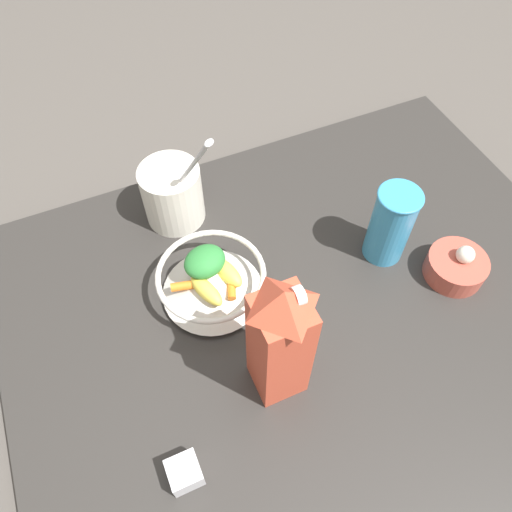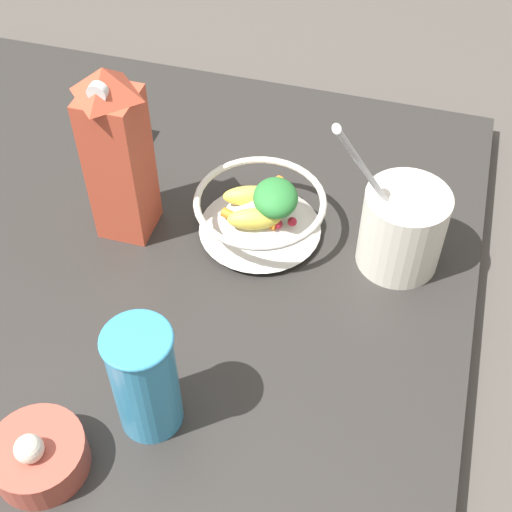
{
  "view_description": "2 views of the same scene",
  "coord_description": "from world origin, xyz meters",
  "px_view_note": "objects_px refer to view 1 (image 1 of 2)",
  "views": [
    {
      "loc": [
        -0.24,
        0.26,
        0.8
      ],
      "look_at": [
        0.22,
        0.06,
        0.09
      ],
      "focal_mm": 35.0,
      "sensor_mm": 36.0,
      "label": 1
    },
    {
      "loc": [
        0.4,
        -0.55,
        0.79
      ],
      "look_at": [
        0.24,
        0.03,
        0.12
      ],
      "focal_mm": 50.0,
      "sensor_mm": 36.0,
      "label": 2
    }
  ],
  "objects_px": {
    "yogurt_tub": "(172,192)",
    "spice_jar": "(185,473)",
    "garlic_bowl": "(456,266)",
    "drinking_cup": "(391,224)",
    "fruit_bowl": "(211,280)",
    "milk_carton": "(280,342)"
  },
  "relations": [
    {
      "from": "spice_jar",
      "to": "garlic_bowl",
      "type": "height_order",
      "value": "garlic_bowl"
    },
    {
      "from": "milk_carton",
      "to": "garlic_bowl",
      "type": "xyz_separation_m",
      "value": [
        0.05,
        -0.38,
        -0.11
      ]
    },
    {
      "from": "fruit_bowl",
      "to": "spice_jar",
      "type": "relative_size",
      "value": 4.19
    },
    {
      "from": "milk_carton",
      "to": "drinking_cup",
      "type": "bearing_deg",
      "value": -62.89
    },
    {
      "from": "fruit_bowl",
      "to": "drinking_cup",
      "type": "bearing_deg",
      "value": -97.33
    },
    {
      "from": "drinking_cup",
      "to": "milk_carton",
      "type": "bearing_deg",
      "value": 117.11
    },
    {
      "from": "yogurt_tub",
      "to": "spice_jar",
      "type": "distance_m",
      "value": 0.49
    },
    {
      "from": "fruit_bowl",
      "to": "garlic_bowl",
      "type": "distance_m",
      "value": 0.44
    },
    {
      "from": "drinking_cup",
      "to": "spice_jar",
      "type": "height_order",
      "value": "drinking_cup"
    },
    {
      "from": "milk_carton",
      "to": "drinking_cup",
      "type": "height_order",
      "value": "milk_carton"
    },
    {
      "from": "milk_carton",
      "to": "garlic_bowl",
      "type": "distance_m",
      "value": 0.4
    },
    {
      "from": "milk_carton",
      "to": "yogurt_tub",
      "type": "bearing_deg",
      "value": 5.72
    },
    {
      "from": "fruit_bowl",
      "to": "milk_carton",
      "type": "xyz_separation_m",
      "value": [
        -0.19,
        -0.04,
        0.09
      ]
    },
    {
      "from": "yogurt_tub",
      "to": "spice_jar",
      "type": "xyz_separation_m",
      "value": [
        -0.47,
        0.14,
        -0.05
      ]
    },
    {
      "from": "yogurt_tub",
      "to": "drinking_cup",
      "type": "height_order",
      "value": "yogurt_tub"
    },
    {
      "from": "yogurt_tub",
      "to": "spice_jar",
      "type": "height_order",
      "value": "yogurt_tub"
    },
    {
      "from": "spice_jar",
      "to": "garlic_bowl",
      "type": "relative_size",
      "value": 0.42
    },
    {
      "from": "drinking_cup",
      "to": "garlic_bowl",
      "type": "relative_size",
      "value": 1.47
    },
    {
      "from": "milk_carton",
      "to": "spice_jar",
      "type": "bearing_deg",
      "value": 113.92
    },
    {
      "from": "yogurt_tub",
      "to": "garlic_bowl",
      "type": "distance_m",
      "value": 0.54
    },
    {
      "from": "spice_jar",
      "to": "yogurt_tub",
      "type": "bearing_deg",
      "value": -16.91
    },
    {
      "from": "fruit_bowl",
      "to": "garlic_bowl",
      "type": "height_order",
      "value": "fruit_bowl"
    }
  ]
}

